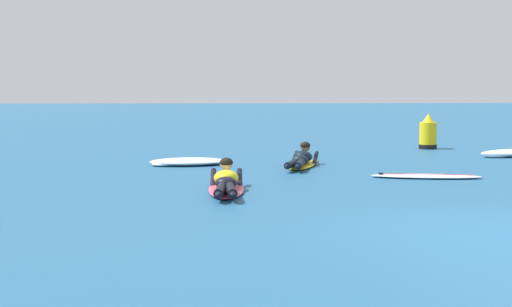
% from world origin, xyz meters
% --- Properties ---
extents(ground_plane, '(120.00, 120.00, 0.00)m').
position_xyz_m(ground_plane, '(0.00, 10.00, 0.00)').
color(ground_plane, '#235B84').
extents(surfer_near, '(0.65, 2.63, 0.54)m').
position_xyz_m(surfer_near, '(-3.20, 3.80, 0.14)').
color(surfer_near, '#E54C66').
rests_on(surfer_near, ground).
extents(surfer_far, '(1.05, 2.38, 0.53)m').
position_xyz_m(surfer_far, '(-1.51, 7.32, 0.14)').
color(surfer_far, yellow).
rests_on(surfer_far, ground).
extents(drifting_surfboard, '(2.06, 0.90, 0.16)m').
position_xyz_m(drifting_surfboard, '(0.49, 5.29, 0.03)').
color(drifting_surfboard, silver).
rests_on(drifting_surfboard, ground).
extents(whitewater_mid_left, '(1.72, 1.04, 0.15)m').
position_xyz_m(whitewater_mid_left, '(-3.88, 7.86, 0.07)').
color(whitewater_mid_left, white).
rests_on(whitewater_mid_left, ground).
extents(channel_marker_buoy, '(0.48, 0.48, 0.96)m').
position_xyz_m(channel_marker_buoy, '(2.48, 11.58, 0.38)').
color(channel_marker_buoy, yellow).
rests_on(channel_marker_buoy, ground).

